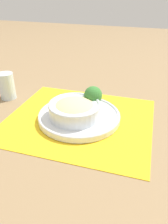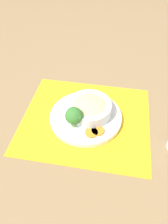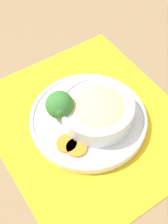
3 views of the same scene
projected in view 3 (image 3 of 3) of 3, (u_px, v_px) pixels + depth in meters
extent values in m
plane|color=#8C704C|center=(88.00, 122.00, 0.74)|extent=(4.00, 4.00, 0.00)
cube|color=yellow|center=(88.00, 122.00, 0.74)|extent=(0.49, 0.44, 0.00)
cylinder|color=silver|center=(88.00, 119.00, 0.73)|extent=(0.27, 0.27, 0.02)
torus|color=silver|center=(88.00, 117.00, 0.72)|extent=(0.27, 0.27, 0.01)
cylinder|color=silver|center=(97.00, 111.00, 0.70)|extent=(0.17, 0.17, 0.04)
torus|color=silver|center=(97.00, 105.00, 0.69)|extent=(0.17, 0.17, 0.01)
ellipsoid|color=beige|center=(97.00, 108.00, 0.69)|extent=(0.14, 0.14, 0.05)
cylinder|color=#759E51|center=(61.00, 115.00, 0.71)|extent=(0.02, 0.02, 0.03)
sphere|color=#387A33|center=(60.00, 105.00, 0.68)|extent=(0.06, 0.06, 0.06)
sphere|color=#387A33|center=(60.00, 110.00, 0.66)|extent=(0.03, 0.03, 0.03)
sphere|color=#387A33|center=(58.00, 98.00, 0.69)|extent=(0.02, 0.02, 0.02)
cylinder|color=orange|center=(67.00, 144.00, 0.67)|extent=(0.05, 0.05, 0.01)
cylinder|color=orange|center=(77.00, 148.00, 0.67)|extent=(0.05, 0.05, 0.01)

